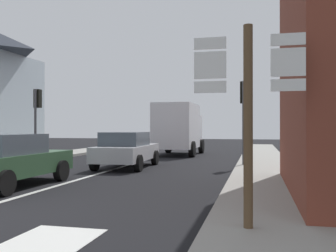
{
  "coord_description": "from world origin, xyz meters",
  "views": [
    {
      "loc": [
        5.5,
        -5.59,
        1.64
      ],
      "look_at": [
        1.07,
        13.26,
        1.74
      ],
      "focal_mm": 40.44,
      "sensor_mm": 36.0,
      "label": 1
    }
  ],
  "objects_px": {
    "sedan_near": "(7,160)",
    "traffic_light_near_left": "(37,108)",
    "sedan_far": "(126,149)",
    "route_sign_post": "(248,110)",
    "traffic_light_near_right": "(244,104)",
    "delivery_truck": "(179,128)"
  },
  "relations": [
    {
      "from": "sedan_far",
      "to": "traffic_light_near_right",
      "type": "xyz_separation_m",
      "value": [
        4.72,
        1.15,
        1.88
      ]
    },
    {
      "from": "sedan_near",
      "to": "traffic_light_near_left",
      "type": "xyz_separation_m",
      "value": [
        -3.72,
        7.33,
        1.86
      ]
    },
    {
      "from": "sedan_near",
      "to": "delivery_truck",
      "type": "relative_size",
      "value": 0.84
    },
    {
      "from": "sedan_near",
      "to": "delivery_truck",
      "type": "xyz_separation_m",
      "value": [
        2.15,
        13.21,
        0.89
      ]
    },
    {
      "from": "sedan_far",
      "to": "delivery_truck",
      "type": "xyz_separation_m",
      "value": [
        0.63,
        7.62,
        0.89
      ]
    },
    {
      "from": "delivery_truck",
      "to": "traffic_light_near_left",
      "type": "bearing_deg",
      "value": -134.96
    },
    {
      "from": "sedan_far",
      "to": "route_sign_post",
      "type": "relative_size",
      "value": 1.33
    },
    {
      "from": "traffic_light_near_left",
      "to": "traffic_light_near_right",
      "type": "height_order",
      "value": "traffic_light_near_right"
    },
    {
      "from": "delivery_truck",
      "to": "traffic_light_near_left",
      "type": "xyz_separation_m",
      "value": [
        -5.87,
        -5.88,
        0.97
      ]
    },
    {
      "from": "sedan_near",
      "to": "traffic_light_near_right",
      "type": "bearing_deg",
      "value": 47.19
    },
    {
      "from": "sedan_far",
      "to": "delivery_truck",
      "type": "relative_size",
      "value": 0.85
    },
    {
      "from": "traffic_light_near_left",
      "to": "traffic_light_near_right",
      "type": "xyz_separation_m",
      "value": [
        9.96,
        -0.59,
        0.02
      ]
    },
    {
      "from": "sedan_near",
      "to": "traffic_light_near_left",
      "type": "height_order",
      "value": "traffic_light_near_left"
    },
    {
      "from": "sedan_near",
      "to": "traffic_light_near_left",
      "type": "distance_m",
      "value": 8.43
    },
    {
      "from": "delivery_truck",
      "to": "sedan_near",
      "type": "bearing_deg",
      "value": -99.24
    },
    {
      "from": "route_sign_post",
      "to": "traffic_light_near_right",
      "type": "height_order",
      "value": "traffic_light_near_right"
    },
    {
      "from": "route_sign_post",
      "to": "traffic_light_near_right",
      "type": "distance_m",
      "value": 10.15
    },
    {
      "from": "sedan_near",
      "to": "sedan_far",
      "type": "height_order",
      "value": "same"
    },
    {
      "from": "route_sign_post",
      "to": "traffic_light_near_right",
      "type": "xyz_separation_m",
      "value": [
        -0.39,
        10.11,
        0.73
      ]
    },
    {
      "from": "sedan_far",
      "to": "delivery_truck",
      "type": "bearing_deg",
      "value": 85.3
    },
    {
      "from": "sedan_near",
      "to": "delivery_truck",
      "type": "height_order",
      "value": "delivery_truck"
    },
    {
      "from": "delivery_truck",
      "to": "route_sign_post",
      "type": "relative_size",
      "value": 1.57
    }
  ]
}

